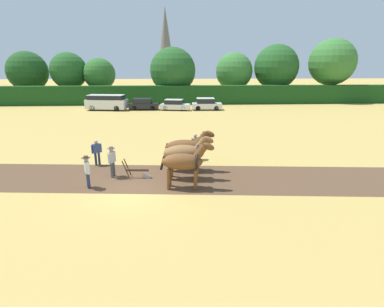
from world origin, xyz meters
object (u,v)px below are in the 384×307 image
tree_left (69,71)px  church_spire (166,48)px  tree_far_left (28,72)px  farmer_onlooker_right (97,151)px  tree_right (276,67)px  draft_horse_lead_left (185,162)px  tree_far_right (332,62)px  farmer_beside_team (195,145)px  parked_car_center_left (175,105)px  parked_car_left (144,104)px  parked_car_center (206,104)px  tree_center (173,71)px  tree_center_right (234,71)px  farmer_at_plow (112,159)px  draft_horse_lead_right (186,153)px  parked_van (106,102)px  tree_center_left (99,74)px  farmer_onlooker_left (87,169)px  plow (139,172)px  draft_horse_trail_left (187,148)px

tree_left → church_spire: bearing=55.4°
tree_far_left → farmer_onlooker_right: 39.68m
tree_right → draft_horse_lead_left: (-16.52, -37.07, -4.17)m
tree_far_right → farmer_beside_team: tree_far_right is taller
tree_left → parked_car_center_left: tree_left is taller
parked_car_left → church_spire: bearing=87.4°
tree_right → church_spire: church_spire is taller
parked_car_center → tree_center: bearing=116.6°
tree_center_right → farmer_at_plow: (-13.38, -35.71, -3.83)m
draft_horse_lead_right → parked_car_left: size_ratio=0.70×
tree_center_right → parked_van: size_ratio=1.41×
parked_car_left → farmer_onlooker_right: bearing=-89.6°
tree_center_left → farmer_onlooker_right: bearing=-77.4°
farmer_at_plow → farmer_onlooker_left: bearing=-104.5°
tree_far_left → church_spire: (22.09, 20.98, 4.84)m
tree_left → tree_center_left: bearing=-2.6°
farmer_onlooker_right → parked_car_center_left: size_ratio=0.38×
church_spire → farmer_onlooker_right: church_spire is taller
farmer_at_plow → farmer_onlooker_left: (-0.92, -1.48, -0.04)m
tree_center → farmer_onlooker_left: bearing=-96.5°
draft_horse_lead_left → parked_car_center_left: draft_horse_lead_left is taller
tree_far_left → tree_center: 23.86m
tree_far_right → draft_horse_lead_left: tree_far_right is taller
draft_horse_lead_left → church_spire: bearing=97.2°
farmer_beside_team → parked_van: bearing=161.6°
draft_horse_lead_left → farmer_onlooker_right: 6.50m
church_spire → draft_horse_lead_left: church_spire is taller
tree_center → draft_horse_lead_right: bearing=-88.7°
tree_center_right → draft_horse_lead_right: tree_center_right is taller
plow → parked_car_left: parked_car_left is taller
draft_horse_lead_right → draft_horse_lead_left: bearing=-89.6°
tree_center → parked_van: size_ratio=1.55×
farmer_onlooker_right → parked_van: size_ratio=0.28×
draft_horse_lead_left → tree_center: bearing=96.0°
tree_center → farmer_onlooker_left: (-4.09, -35.91, -4.02)m
tree_far_right → farmer_onlooker_right: tree_far_right is taller
farmer_onlooker_right → parked_car_center: bearing=124.8°
tree_left → parked_car_center_left: (17.09, -10.58, -4.26)m
church_spire → parked_car_center: 34.30m
tree_right → farmer_beside_team: size_ratio=5.38×
parked_car_center_left → draft_horse_trail_left: bearing=-77.1°
church_spire → farmer_onlooker_left: church_spire is taller
tree_far_left → tree_right: 41.02m
draft_horse_lead_right → farmer_onlooker_right: draft_horse_lead_right is taller
tree_left → farmer_onlooker_left: bearing=-71.0°
tree_far_left → tree_center_left: bearing=-5.9°
draft_horse_lead_right → plow: 2.76m
tree_center_right → tree_far_right: tree_far_right is taller
tree_left → parked_van: size_ratio=1.41×
tree_far_right → parked_car_center_left: (-25.56, -8.67, -5.62)m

